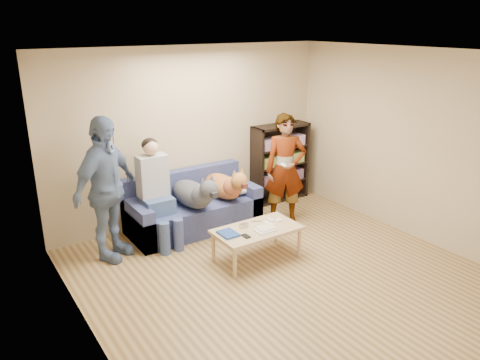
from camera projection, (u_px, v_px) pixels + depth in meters
ground at (297, 285)px, 5.45m from camera, size 5.00×5.00×0.00m
ceiling at (307, 54)px, 4.61m from camera, size 5.00×5.00×0.00m
wall_back at (192, 135)px, 7.00m from camera, size 4.50×0.00×4.50m
wall_left at (93, 228)px, 3.85m from camera, size 0.00×5.00×5.00m
wall_right at (431, 149)px, 6.20m from camera, size 0.00×5.00×5.00m
blanket at (239, 189)px, 7.10m from camera, size 0.40×0.34×0.14m
person_standing_right at (285, 169)px, 6.91m from camera, size 0.72×0.64×1.66m
person_standing_left at (106, 190)px, 5.80m from camera, size 1.16×0.98×1.86m
held_controller at (283, 165)px, 6.60m from camera, size 0.05×0.12×0.03m
notebook_blue at (228, 234)px, 5.75m from camera, size 0.20×0.26×0.03m
papers at (265, 230)px, 5.87m from camera, size 0.26×0.20×0.02m
magazine at (266, 228)px, 5.90m from camera, size 0.22×0.17×0.01m
camera_silver at (244, 226)px, 5.95m from camera, size 0.11×0.06×0.05m
controller_a at (270, 220)px, 6.15m from camera, size 0.04×0.13×0.03m
controller_b at (278, 220)px, 6.12m from camera, size 0.09×0.06×0.03m
headphone_cup_a at (271, 225)px, 6.01m from camera, size 0.07×0.07×0.02m
headphone_cup_b at (267, 223)px, 6.07m from camera, size 0.07×0.07×0.02m
pen_orange at (263, 233)px, 5.79m from camera, size 0.13×0.06×0.01m
pen_black at (256, 221)px, 6.13m from camera, size 0.13×0.08×0.01m
wallet at (246, 236)px, 5.70m from camera, size 0.07×0.12×0.02m
sofa at (192, 210)px, 6.88m from camera, size 1.90×0.85×0.82m
person_seated at (156, 188)px, 6.31m from camera, size 0.40×0.73×1.47m
dog_gray at (195, 194)px, 6.52m from camera, size 0.40×1.24×0.58m
dog_tan at (225, 186)px, 6.86m from camera, size 0.38×1.15×0.56m
coffee_table at (257, 232)px, 5.94m from camera, size 1.10×0.60×0.42m
bookshelf at (280, 161)px, 7.87m from camera, size 1.00×0.34×1.30m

